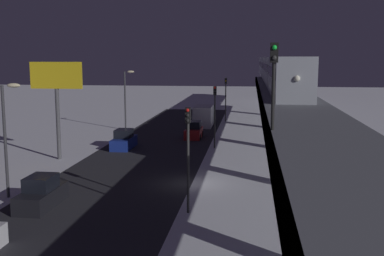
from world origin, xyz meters
TOP-DOWN VIEW (x-y plane):
  - ground_plane at (0.00, 0.00)m, footprint 240.00×240.00m
  - avenue_asphalt at (5.56, 0.00)m, footprint 11.00×100.19m
  - elevated_railway at (-7.29, 0.00)m, footprint 5.00×100.19m
  - subway_train at (-7.38, -37.18)m, footprint 2.94×74.07m
  - rail_signal at (-5.19, 11.92)m, footprint 0.36×0.41m
  - sedan_red at (2.36, -19.96)m, footprint 1.91×4.09m
  - sedan_black at (8.76, 6.59)m, footprint 1.80×4.45m
  - sedan_blue at (8.76, -12.81)m, footprint 1.80×4.41m
  - box_truck at (2.16, -30.33)m, footprint 2.40×7.40m
  - traffic_light_near at (-0.54, 6.67)m, footprint 0.32×0.44m
  - traffic_light_mid at (-0.54, -14.04)m, footprint 0.32×0.44m
  - traffic_light_far at (-0.54, -34.75)m, footprint 0.32×0.44m
  - commercial_billboard at (13.27, -6.93)m, footprint 4.80×0.36m
  - street_lamp_near at (11.64, 5.00)m, footprint 1.35×0.44m
  - street_lamp_far at (11.64, -25.00)m, footprint 1.35×0.44m

SIDE VIEW (x-z plane):
  - ground_plane at x=0.00m, z-range 0.00..0.00m
  - avenue_asphalt at x=5.56m, z-range 0.00..0.01m
  - sedan_red at x=2.36m, z-range -0.20..1.77m
  - sedan_black at x=8.76m, z-range -0.19..1.78m
  - sedan_blue at x=8.76m, z-range -0.19..1.78m
  - box_truck at x=2.16m, z-range -0.05..2.75m
  - traffic_light_near at x=-0.54m, z-range 1.00..7.40m
  - traffic_light_mid at x=-0.54m, z-range 1.00..7.40m
  - traffic_light_far at x=-0.54m, z-range 1.00..7.40m
  - street_lamp_near at x=11.64m, z-range 0.99..8.64m
  - street_lamp_far at x=11.64m, z-range 0.99..8.64m
  - elevated_railway at x=-7.29m, z-range 2.15..8.10m
  - commercial_billboard at x=13.27m, z-range 2.38..11.28m
  - subway_train at x=-7.38m, z-range 6.03..9.43m
  - rail_signal at x=-5.19m, z-range 6.68..10.68m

